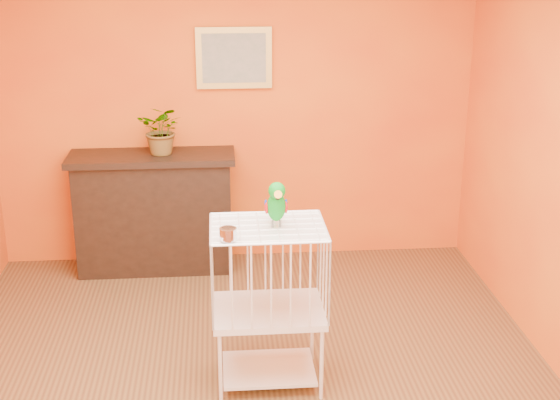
{
  "coord_description": "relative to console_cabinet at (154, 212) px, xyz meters",
  "views": [
    {
      "loc": [
        -0.16,
        -4.18,
        2.71
      ],
      "look_at": [
        0.2,
        0.15,
        1.22
      ],
      "focal_mm": 50.0,
      "sensor_mm": 36.0,
      "label": 1
    }
  ],
  "objects": [
    {
      "name": "feed_cup",
      "position": [
        0.59,
        -2.06,
        0.59
      ],
      "size": [
        0.1,
        0.1,
        0.07
      ],
      "primitive_type": "cylinder",
      "color": "silver",
      "rests_on": "birdcage"
    },
    {
      "name": "console_cabinet",
      "position": [
        0.0,
        0.0,
        0.0
      ],
      "size": [
        1.36,
        0.49,
        1.01
      ],
      "color": "black",
      "rests_on": "ground"
    },
    {
      "name": "framed_picture",
      "position": [
        0.7,
        0.2,
        1.25
      ],
      "size": [
        0.62,
        0.04,
        0.5
      ],
      "color": "gold",
      "rests_on": "room_shell"
    },
    {
      "name": "potted_plant",
      "position": [
        0.1,
        0.01,
        0.66
      ],
      "size": [
        0.47,
        0.49,
        0.32
      ],
      "primitive_type": "imported",
      "rotation": [
        0.0,
        0.0,
        -0.29
      ],
      "color": "#26722D",
      "rests_on": "console_cabinet"
    },
    {
      "name": "ground",
      "position": [
        0.7,
        -2.01,
        -0.5
      ],
      "size": [
        4.5,
        4.5,
        0.0
      ],
      "primitive_type": "plane",
      "color": "brown",
      "rests_on": "ground"
    },
    {
      "name": "parrot",
      "position": [
        0.88,
        -1.86,
        0.7
      ],
      "size": [
        0.14,
        0.26,
        0.29
      ],
      "rotation": [
        0.0,
        0.0,
        0.02
      ],
      "color": "#59544C",
      "rests_on": "birdcage"
    },
    {
      "name": "birdcage",
      "position": [
        0.83,
        -1.85,
        0.04
      ],
      "size": [
        0.68,
        0.52,
        1.05
      ],
      "rotation": [
        0.0,
        0.0,
        -0.0
      ],
      "color": "silver",
      "rests_on": "ground"
    },
    {
      "name": "room_shell",
      "position": [
        0.7,
        -2.01,
        1.08
      ],
      "size": [
        4.5,
        4.5,
        4.5
      ],
      "color": "orange",
      "rests_on": "ground"
    }
  ]
}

